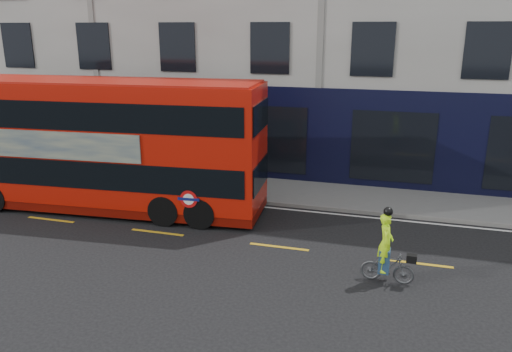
% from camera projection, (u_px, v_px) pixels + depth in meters
% --- Properties ---
extents(ground, '(120.00, 120.00, 0.00)m').
position_uv_depth(ground, '(266.00, 269.00, 13.51)').
color(ground, black).
rests_on(ground, ground).
extents(pavement, '(60.00, 3.00, 0.12)m').
position_uv_depth(pavement, '(309.00, 194.00, 19.48)').
color(pavement, slate).
rests_on(pavement, ground).
extents(kerb, '(60.00, 0.12, 0.13)m').
position_uv_depth(kerb, '(301.00, 206.00, 18.10)').
color(kerb, slate).
rests_on(kerb, ground).
extents(building_terrace, '(50.00, 10.07, 15.00)m').
position_uv_depth(building_terrace, '(338.00, 1.00, 23.29)').
color(building_terrace, '#B4B2AA').
rests_on(building_terrace, ground).
extents(road_edge_line, '(58.00, 0.10, 0.01)m').
position_uv_depth(road_edge_line, '(300.00, 211.00, 17.84)').
color(road_edge_line, silver).
rests_on(road_edge_line, ground).
extents(lane_dashes, '(58.00, 0.12, 0.01)m').
position_uv_depth(lane_dashes, '(279.00, 247.00, 14.89)').
color(lane_dashes, gold).
rests_on(lane_dashes, ground).
extents(bus, '(11.56, 3.38, 4.60)m').
position_uv_depth(bus, '(103.00, 144.00, 17.47)').
color(bus, '#BB1407').
rests_on(bus, ground).
extents(cyclist, '(1.38, 0.57, 2.04)m').
position_uv_depth(cyclist, '(387.00, 256.00, 12.67)').
color(cyclist, '#494B4E').
rests_on(cyclist, ground).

